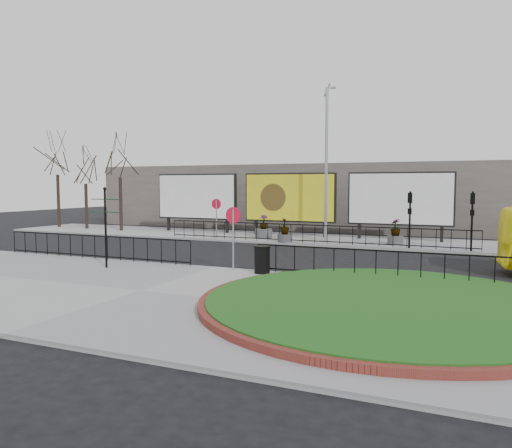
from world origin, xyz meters
The scene contains 25 objects.
ground centered at (0.00, 0.00, 0.00)m, with size 90.00×90.00×0.00m, color black.
pavement_near centered at (0.00, -5.00, 0.06)m, with size 30.00×10.00×0.12m, color gray.
pavement_far centered at (0.00, 12.00, 0.06)m, with size 44.00×6.00×0.12m, color gray.
brick_edge centered at (7.50, -4.00, 0.21)m, with size 10.40×10.40×0.18m, color maroon.
grass_lawn centered at (7.50, -4.00, 0.23)m, with size 10.00×10.00×0.22m, color #184412.
railing_near_left centered at (-6.00, -0.30, 0.67)m, with size 10.00×0.10×1.10m, color black, non-canonical shape.
railing_near_right centered at (6.50, -0.30, 0.67)m, with size 9.00×0.10×1.10m, color black, non-canonical shape.
railing_far centered at (1.00, 9.30, 0.67)m, with size 18.00×0.10×1.10m, color black, non-canonical shape.
speed_sign_far centered at (-5.00, 9.40, 1.92)m, with size 0.64×0.07×2.47m.
speed_sign_near centered at (1.00, -0.40, 1.92)m, with size 0.64×0.07×2.47m.
billboard_left centered at (-8.50, 12.97, 2.60)m, with size 6.20×0.31×4.10m.
billboard_mid centered at (-1.50, 12.97, 2.60)m, with size 6.20×0.31×4.10m.
billboard_right centered at (5.50, 12.97, 2.60)m, with size 6.20×0.31×4.10m.
lamp_post centered at (1.51, 11.00, 4.83)m, with size 0.74×0.18×9.23m.
signal_pole_a centered at (6.50, 9.34, 2.10)m, with size 0.22×0.26×3.00m.
signal_pole_b centered at (9.50, 9.34, 2.10)m, with size 0.22×0.26×3.00m.
tree_left centered at (-14.00, 11.50, 3.62)m, with size 2.00×2.00×7.00m, color #2D2119, non-canonical shape.
tree_mid centered at (-17.50, 11.80, 3.22)m, with size 2.00×2.00×6.20m, color #2D2119, non-canonical shape.
tree_far centered at (-20.50, 12.00, 3.87)m, with size 2.00×2.00×7.50m, color #2D2119, non-canonical shape.
building_backdrop centered at (0.00, 22.00, 2.50)m, with size 40.00×10.00×5.00m, color #615B55.
fingerpost_sign centered at (-3.95, -1.94, 2.08)m, with size 1.52×0.37×3.24m.
litter_bin centered at (2.31, -0.60, 0.65)m, with size 0.63×0.63×1.05m.
planter_a centered at (-2.51, 11.00, 0.58)m, with size 1.08×1.08×1.44m.
planter_b centered at (-0.49, 9.40, 0.67)m, with size 0.87×0.87×1.42m.
planter_c centered at (5.56, 11.00, 0.66)m, with size 0.88×0.88×1.42m.
Camera 1 is at (9.58, -17.76, 3.46)m, focal length 35.00 mm.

